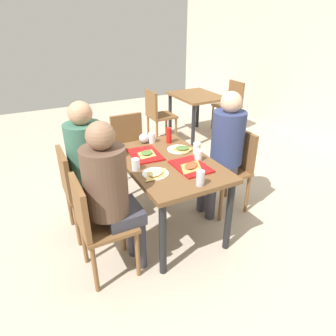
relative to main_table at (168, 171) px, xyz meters
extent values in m
cube|color=#B7A893|center=(0.00, 0.00, -0.63)|extent=(10.00, 10.00, 0.02)
cube|color=brown|center=(0.00, 0.00, 0.08)|extent=(1.17, 0.76, 0.04)
cylinder|color=black|center=(-0.52, -0.32, -0.28)|extent=(0.06, 0.06, 0.68)
cylinder|color=black|center=(0.52, -0.32, -0.28)|extent=(0.06, 0.06, 0.68)
cylinder|color=black|center=(-0.52, 0.32, -0.28)|extent=(0.06, 0.06, 0.68)
cylinder|color=black|center=(0.52, 0.32, -0.28)|extent=(0.06, 0.06, 0.68)
cube|color=brown|center=(-0.29, -0.68, -0.17)|extent=(0.40, 0.40, 0.03)
cube|color=brown|center=(-0.29, -0.86, 0.04)|extent=(0.38, 0.04, 0.40)
cylinder|color=brown|center=(-0.46, -0.51, -0.41)|extent=(0.04, 0.04, 0.44)
cylinder|color=brown|center=(-0.12, -0.51, -0.41)|extent=(0.04, 0.04, 0.44)
cylinder|color=brown|center=(-0.46, -0.85, -0.41)|extent=(0.04, 0.04, 0.44)
cylinder|color=brown|center=(-0.12, -0.85, -0.41)|extent=(0.04, 0.04, 0.44)
cube|color=brown|center=(0.29, -0.68, -0.17)|extent=(0.40, 0.40, 0.03)
cube|color=brown|center=(0.29, -0.86, 0.04)|extent=(0.38, 0.04, 0.40)
cylinder|color=brown|center=(0.12, -0.51, -0.41)|extent=(0.04, 0.04, 0.44)
cylinder|color=brown|center=(0.46, -0.51, -0.41)|extent=(0.04, 0.04, 0.44)
cylinder|color=brown|center=(0.12, -0.85, -0.41)|extent=(0.04, 0.04, 0.44)
cylinder|color=brown|center=(0.46, -0.85, -0.41)|extent=(0.04, 0.04, 0.44)
cube|color=brown|center=(0.00, 0.68, -0.17)|extent=(0.40, 0.40, 0.03)
cube|color=brown|center=(0.00, 0.86, 0.04)|extent=(0.38, 0.04, 0.40)
cylinder|color=brown|center=(0.17, 0.51, -0.41)|extent=(0.04, 0.04, 0.44)
cylinder|color=brown|center=(-0.17, 0.51, -0.41)|extent=(0.04, 0.04, 0.44)
cylinder|color=brown|center=(0.17, 0.85, -0.41)|extent=(0.04, 0.04, 0.44)
cylinder|color=brown|center=(-0.17, 0.85, -0.41)|extent=(0.04, 0.04, 0.44)
cube|color=brown|center=(-0.88, 0.00, -0.17)|extent=(0.40, 0.40, 0.03)
cube|color=brown|center=(-1.06, 0.00, 0.04)|extent=(0.04, 0.38, 0.40)
cylinder|color=brown|center=(-0.71, 0.17, -0.41)|extent=(0.04, 0.04, 0.44)
cylinder|color=brown|center=(-0.71, -0.17, -0.41)|extent=(0.04, 0.04, 0.44)
cylinder|color=brown|center=(-1.05, 0.17, -0.41)|extent=(0.04, 0.04, 0.44)
cylinder|color=brown|center=(-1.05, -0.17, -0.41)|extent=(0.04, 0.04, 0.44)
cylinder|color=#383842|center=(-0.37, -0.45, -0.39)|extent=(0.10, 0.10, 0.47)
cylinder|color=#383842|center=(-0.21, -0.45, -0.39)|extent=(0.10, 0.10, 0.47)
cube|color=#383842|center=(-0.29, -0.55, -0.11)|extent=(0.32, 0.28, 0.10)
cylinder|color=#386651|center=(-0.29, -0.66, 0.20)|extent=(0.32, 0.32, 0.52)
sphere|color=tan|center=(-0.29, -0.66, 0.55)|extent=(0.20, 0.20, 0.20)
cylinder|color=#383842|center=(0.21, -0.45, -0.39)|extent=(0.10, 0.10, 0.47)
cylinder|color=#383842|center=(0.37, -0.45, -0.39)|extent=(0.10, 0.10, 0.47)
cube|color=#383842|center=(0.29, -0.55, -0.11)|extent=(0.32, 0.28, 0.10)
cylinder|color=brown|center=(0.29, -0.66, 0.20)|extent=(0.32, 0.32, 0.52)
sphere|color=#8C664C|center=(0.29, -0.66, 0.55)|extent=(0.20, 0.20, 0.20)
cylinder|color=#383842|center=(0.08, 0.45, -0.39)|extent=(0.10, 0.10, 0.47)
cylinder|color=#383842|center=(-0.08, 0.45, -0.39)|extent=(0.10, 0.10, 0.47)
cube|color=#383842|center=(0.00, 0.55, -0.11)|extent=(0.32, 0.28, 0.10)
cylinder|color=navy|center=(0.00, 0.66, 0.20)|extent=(0.32, 0.32, 0.52)
sphere|color=#DBAD89|center=(0.00, 0.66, 0.55)|extent=(0.20, 0.20, 0.20)
cube|color=#B21414|center=(-0.20, -0.13, 0.11)|extent=(0.38, 0.28, 0.02)
cube|color=#B21414|center=(0.20, 0.11, 0.11)|extent=(0.36, 0.26, 0.02)
cylinder|color=white|center=(-0.18, 0.21, 0.10)|extent=(0.22, 0.22, 0.01)
cylinder|color=white|center=(0.18, -0.21, 0.10)|extent=(0.22, 0.22, 0.01)
pyramid|color=tan|center=(-0.19, -0.12, 0.12)|extent=(0.22, 0.22, 0.01)
ellipsoid|color=#4C7233|center=(-0.19, -0.12, 0.13)|extent=(0.15, 0.16, 0.01)
pyramid|color=#C68C47|center=(0.23, 0.10, 0.12)|extent=(0.24, 0.26, 0.01)
ellipsoid|color=#B74723|center=(0.23, 0.10, 0.13)|extent=(0.17, 0.18, 0.01)
pyramid|color=#C68C47|center=(-0.15, 0.24, 0.11)|extent=(0.20, 0.21, 0.01)
ellipsoid|color=#4C7233|center=(-0.15, 0.24, 0.12)|extent=(0.14, 0.15, 0.01)
pyramid|color=#DBAD60|center=(0.20, -0.21, 0.11)|extent=(0.22, 0.24, 0.01)
ellipsoid|color=#D8C67F|center=(0.20, -0.21, 0.12)|extent=(0.15, 0.17, 0.01)
cylinder|color=white|center=(-0.03, 0.32, 0.15)|extent=(0.07, 0.07, 0.10)
cylinder|color=white|center=(0.03, -0.32, 0.15)|extent=(0.07, 0.07, 0.10)
cylinder|color=white|center=(-0.47, 0.06, 0.15)|extent=(0.07, 0.07, 0.10)
cylinder|color=white|center=(0.12, 0.25, 0.15)|extent=(0.07, 0.07, 0.10)
cylinder|color=#B7BCC6|center=(0.50, 0.02, 0.16)|extent=(0.07, 0.07, 0.12)
cylinder|color=red|center=(-0.38, 0.21, 0.18)|extent=(0.06, 0.06, 0.16)
sphere|color=silver|center=(-0.50, -0.02, 0.15)|extent=(0.10, 0.10, 0.10)
cube|color=brown|center=(-2.03, 1.59, 0.08)|extent=(0.90, 0.70, 0.04)
cylinder|color=black|center=(-2.42, 1.30, -0.28)|extent=(0.06, 0.06, 0.68)
cylinder|color=black|center=(-1.64, 1.30, -0.28)|extent=(0.06, 0.06, 0.68)
cylinder|color=black|center=(-2.42, 1.88, -0.28)|extent=(0.06, 0.06, 0.68)
cylinder|color=black|center=(-1.64, 1.88, -0.28)|extent=(0.06, 0.06, 0.68)
cube|color=brown|center=(-2.03, 0.94, -0.17)|extent=(0.40, 0.40, 0.03)
cube|color=brown|center=(-2.03, 0.76, 0.04)|extent=(0.38, 0.04, 0.40)
cylinder|color=brown|center=(-2.20, 1.11, -0.41)|extent=(0.04, 0.04, 0.44)
cylinder|color=brown|center=(-1.86, 1.11, -0.41)|extent=(0.04, 0.04, 0.44)
cylinder|color=brown|center=(-2.20, 0.77, -0.41)|extent=(0.04, 0.04, 0.44)
cylinder|color=brown|center=(-1.86, 0.77, -0.41)|extent=(0.04, 0.04, 0.44)
cube|color=brown|center=(-2.03, 2.24, -0.17)|extent=(0.40, 0.40, 0.03)
cube|color=brown|center=(-2.03, 2.42, 0.04)|extent=(0.38, 0.04, 0.40)
cylinder|color=brown|center=(-1.86, 2.07, -0.41)|extent=(0.04, 0.04, 0.44)
cylinder|color=brown|center=(-2.20, 2.07, -0.41)|extent=(0.04, 0.04, 0.44)
cylinder|color=brown|center=(-1.86, 2.41, -0.41)|extent=(0.04, 0.04, 0.44)
cylinder|color=brown|center=(-2.20, 2.41, -0.41)|extent=(0.04, 0.04, 0.44)
camera|label=1|loc=(2.15, -1.12, 1.26)|focal=31.95mm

